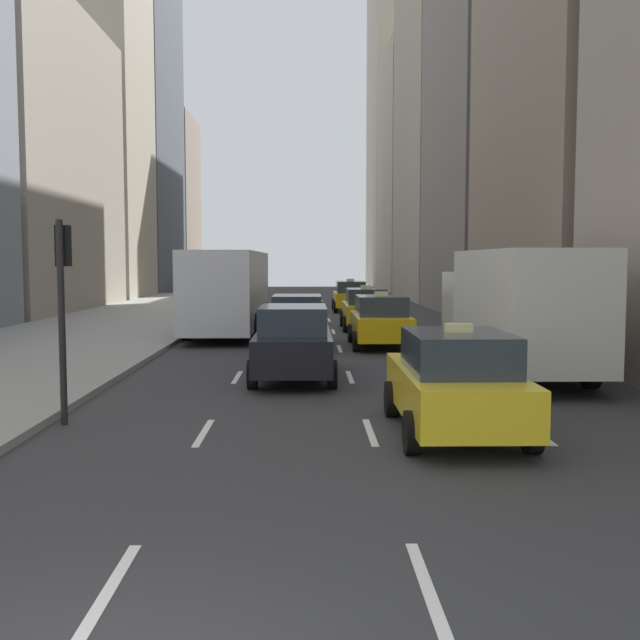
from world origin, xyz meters
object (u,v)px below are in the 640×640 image
Objects in this scene: sedan_silver_behind at (297,321)px; sedan_black_near at (293,342)px; taxi_third at (365,308)px; box_truck at (514,307)px; taxi_lead at (455,382)px; taxi_second at (381,321)px; traffic_light_pole at (63,288)px; taxi_fourth at (350,296)px; city_bus at (230,288)px.

sedan_black_near is at bearing -90.00° from sedan_silver_behind.
box_truck is (2.80, -12.65, 0.83)m from taxi_third.
sedan_silver_behind is 0.52× the size of box_truck.
taxi_lead reaches higher than sedan_silver_behind.
taxi_second is 6.51m from taxi_third.
sedan_black_near is 1.07× the size of sedan_silver_behind.
traffic_light_pole is (-3.95, -11.80, 1.52)m from sedan_silver_behind.
taxi_second is at bearing 67.77° from sedan_black_near.
taxi_fourth is at bearing 90.00° from taxi_second.
taxi_third reaches higher than sedan_silver_behind.
traffic_light_pole reaches higher than sedan_silver_behind.
city_bus is 14.25m from box_truck.
city_bus is (-5.61, 5.37, 0.91)m from taxi_second.
sedan_silver_behind is at bearing 71.49° from traffic_light_pole.
taxi_second reaches higher than sedan_black_near.
city_bus is (-5.61, -12.42, 0.91)m from taxi_fourth.
traffic_light_pole reaches higher than box_truck.
city_bus is at bearing -114.31° from taxi_fourth.
box_truck is (5.60, -6.14, 0.82)m from sedan_silver_behind.
taxi_lead is 6.98m from traffic_light_pole.
traffic_light_pole is (-6.75, -29.58, 1.53)m from taxi_fourth.
taxi_lead reaches higher than sedan_black_near.
taxi_third is 1.00× the size of taxi_fourth.
taxi_third is at bearing 102.48° from box_truck.
box_truck is (8.41, -11.51, -0.08)m from city_bus.
taxi_lead is 7.21m from box_truck.
traffic_light_pole reaches higher than taxi_lead.
taxi_second is 1.00× the size of taxi_third.
taxi_second is at bearing 90.00° from taxi_lead.
city_bus is at bearing 102.96° from sedan_black_near.
box_truck reaches higher than taxi_lead.
taxi_lead is 1.00× the size of taxi_fourth.
taxi_lead is at bearing -7.88° from traffic_light_pole.
traffic_light_pole is at bearing 172.12° from taxi_lead.
traffic_light_pole reaches higher than taxi_fourth.
box_truck is 11.12m from traffic_light_pole.
city_bus reaches higher than taxi_lead.
sedan_black_near is at bearing -172.71° from box_truck.
traffic_light_pole is (-6.75, -18.31, 1.53)m from taxi_third.
box_truck reaches higher than taxi_third.
sedan_silver_behind is at bearing -62.32° from city_bus.
city_bus reaches higher than taxi_second.
taxi_third is 19.57m from traffic_light_pole.
sedan_black_near is at bearing 51.35° from traffic_light_pole.
city_bus is at bearing -168.47° from taxi_third.
taxi_third is at bearing 90.00° from taxi_second.
box_truck is (5.60, 0.72, 0.79)m from sedan_black_near.
taxi_second reaches higher than sedan_silver_behind.
taxi_fourth is (0.00, 30.52, 0.00)m from taxi_lead.
sedan_silver_behind is (-2.80, 0.01, 0.01)m from taxi_second.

